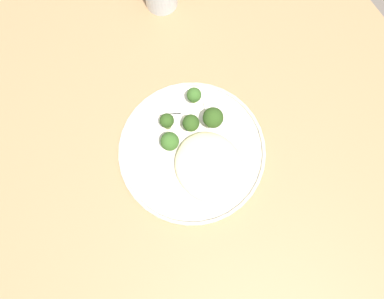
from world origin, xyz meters
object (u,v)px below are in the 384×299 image
object	(u,v)px
seared_scallop_right_edge	(216,162)
broccoli_floret_left_leaning	(213,118)
dinner_plate	(192,151)
seared_scallop_rear_pale	(223,149)
broccoli_floret_rear_charred	(193,122)
seared_scallop_tiny_bay	(198,174)
broccoli_floret_beside_noodles	(194,95)
broccoli_floret_split_head	(167,121)
seared_scallop_front_small	(227,183)
broccoli_floret_right_tilted	(170,142)

from	to	relation	value
seared_scallop_right_edge	broccoli_floret_left_leaning	world-z (taller)	broccoli_floret_left_leaning
dinner_plate	seared_scallop_rear_pale	size ratio (longest dim) A/B	9.02
broccoli_floret_rear_charred	dinner_plate	bearing A→B (deg)	147.77
seared_scallop_rear_pale	broccoli_floret_left_leaning	world-z (taller)	broccoli_floret_left_leaning
seared_scallop_tiny_bay	broccoli_floret_beside_noodles	size ratio (longest dim) A/B	0.73
dinner_plate	broccoli_floret_left_leaning	distance (m)	0.08
broccoli_floret_split_head	broccoli_floret_rear_charred	size ratio (longest dim) A/B	0.95
seared_scallop_front_small	seared_scallop_tiny_bay	xyz separation A→B (m)	(0.04, 0.04, 0.00)
broccoli_floret_right_tilted	broccoli_floret_left_leaning	size ratio (longest dim) A/B	0.93
broccoli_floret_beside_noodles	broccoli_floret_left_leaning	distance (m)	0.06
seared_scallop_tiny_bay	seared_scallop_right_edge	bearing A→B (deg)	-87.01
broccoli_floret_left_leaning	broccoli_floret_split_head	size ratio (longest dim) A/B	1.22
dinner_plate	seared_scallop_tiny_bay	world-z (taller)	seared_scallop_tiny_bay
broccoli_floret_right_tilted	broccoli_floret_split_head	world-z (taller)	broccoli_floret_right_tilted
seared_scallop_front_small	seared_scallop_right_edge	bearing A→B (deg)	-4.03
seared_scallop_right_edge	broccoli_floret_rear_charred	size ratio (longest dim) A/B	0.66
seared_scallop_right_edge	broccoli_floret_rear_charred	distance (m)	0.09
broccoli_floret_right_tilted	broccoli_floret_beside_noodles	bearing A→B (deg)	-55.06
seared_scallop_right_edge	seared_scallop_tiny_bay	distance (m)	0.04
dinner_plate	seared_scallop_rear_pale	bearing A→B (deg)	-118.60
seared_scallop_right_edge	broccoli_floret_right_tilted	xyz separation A→B (m)	(0.07, 0.06, 0.02)
seared_scallop_rear_pale	dinner_plate	bearing A→B (deg)	61.40
seared_scallop_rear_pale	broccoli_floret_right_tilted	size ratio (longest dim) A/B	0.60
seared_scallop_right_edge	dinner_plate	bearing A→B (deg)	31.07
dinner_plate	seared_scallop_front_small	size ratio (longest dim) A/B	8.75
seared_scallop_front_small	seared_scallop_tiny_bay	world-z (taller)	same
seared_scallop_tiny_bay	broccoli_floret_left_leaning	size ratio (longest dim) A/B	0.56
dinner_plate	broccoli_floret_left_leaning	xyz separation A→B (m)	(0.03, -0.06, 0.04)
dinner_plate	broccoli_floret_split_head	world-z (taller)	broccoli_floret_split_head
seared_scallop_tiny_bay	broccoli_floret_right_tilted	size ratio (longest dim) A/B	0.60
dinner_plate	broccoli_floret_split_head	size ratio (longest dim) A/B	6.12
seared_scallop_right_edge	broccoli_floret_split_head	size ratio (longest dim) A/B	0.70
broccoli_floret_right_tilted	broccoli_floret_left_leaning	distance (m)	0.09
dinner_plate	seared_scallop_tiny_bay	size ratio (longest dim) A/B	8.97
seared_scallop_front_small	seared_scallop_right_edge	size ratio (longest dim) A/B	1.00
seared_scallop_tiny_bay	broccoli_floret_beside_noodles	xyz separation A→B (m)	(0.14, -0.07, 0.02)
seared_scallop_tiny_bay	broccoli_floret_split_head	bearing A→B (deg)	1.18
seared_scallop_right_edge	broccoli_floret_rear_charred	world-z (taller)	broccoli_floret_rear_charred
seared_scallop_tiny_bay	broccoli_floret_left_leaning	bearing A→B (deg)	-45.43
broccoli_floret_left_leaning	broccoli_floret_rear_charred	size ratio (longest dim) A/B	1.16
seared_scallop_tiny_bay	broccoli_floret_split_head	size ratio (longest dim) A/B	0.68
seared_scallop_rear_pale	broccoli_floret_left_leaning	xyz separation A→B (m)	(0.06, -0.01, 0.03)
seared_scallop_right_edge	broccoli_floret_right_tilted	distance (m)	0.10
dinner_plate	broccoli_floret_right_tilted	bearing A→B (deg)	48.20
broccoli_floret_split_head	broccoli_floret_left_leaning	bearing A→B (deg)	-116.97
seared_scallop_front_small	seared_scallop_rear_pale	distance (m)	0.07
dinner_plate	broccoli_floret_beside_noodles	xyz separation A→B (m)	(0.09, -0.06, 0.03)
seared_scallop_right_edge	seared_scallop_rear_pale	world-z (taller)	same
broccoli_floret_beside_noodles	broccoli_floret_rear_charred	xyz separation A→B (m)	(-0.05, 0.03, 0.00)
seared_scallop_front_small	broccoli_floret_left_leaning	size ratio (longest dim) A/B	0.57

